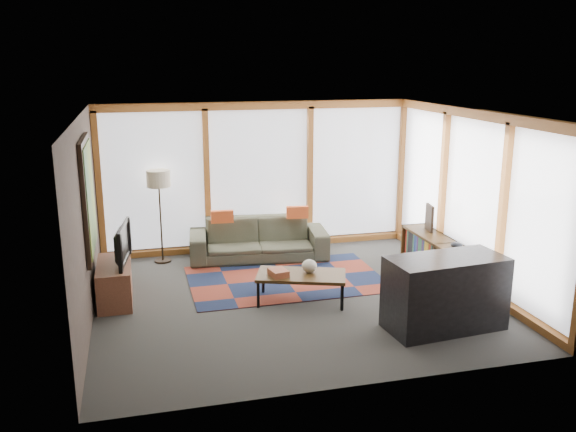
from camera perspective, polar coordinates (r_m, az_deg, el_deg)
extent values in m
plane|color=#2D2D2A|center=(8.75, 0.65, -7.63)|extent=(5.50, 5.50, 0.00)
cube|color=#3C2F29|center=(8.11, -18.45, -0.51)|extent=(0.04, 5.00, 2.60)
cube|color=#3C2F29|center=(6.07, 6.78, -4.81)|extent=(5.50, 0.04, 2.60)
cube|color=silver|center=(8.14, 0.70, 9.59)|extent=(5.50, 5.00, 0.04)
cube|color=white|center=(10.70, -2.73, 3.72)|extent=(5.30, 0.02, 2.35)
cube|color=white|center=(9.41, 16.91, 1.61)|extent=(0.02, 4.80, 2.35)
cube|color=black|center=(8.34, -18.22, 1.68)|extent=(0.05, 1.35, 1.55)
cube|color=gold|center=(8.34, -18.01, 1.69)|extent=(0.02, 1.20, 1.40)
cube|color=maroon|center=(9.43, -0.22, -5.92)|extent=(2.95, 1.91, 0.01)
imported|color=#353829|center=(10.34, -2.78, -2.16)|extent=(2.39, 1.14, 0.67)
cube|color=#D05123|center=(10.10, -6.18, -0.05)|extent=(0.38, 0.13, 0.20)
cube|color=#D05123|center=(10.33, 0.88, 0.36)|extent=(0.38, 0.16, 0.20)
cube|color=brown|center=(8.39, -0.91, -5.32)|extent=(0.27, 0.31, 0.09)
ellipsoid|color=beige|center=(8.51, 2.02, -4.70)|extent=(0.23, 0.23, 0.18)
ellipsoid|color=black|center=(9.06, 16.20, -3.24)|extent=(0.22, 0.22, 0.09)
ellipsoid|color=black|center=(9.38, 15.50, -2.62)|extent=(0.20, 0.20, 0.09)
cube|color=black|center=(10.16, 13.09, -0.15)|extent=(0.10, 0.33, 0.43)
cube|color=brown|center=(8.89, -15.91, -5.98)|extent=(0.45, 1.09, 0.54)
imported|color=black|center=(8.75, -15.68, -2.53)|extent=(0.25, 0.95, 0.55)
cube|color=black|center=(7.90, 14.49, -6.99)|extent=(1.52, 0.82, 0.93)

